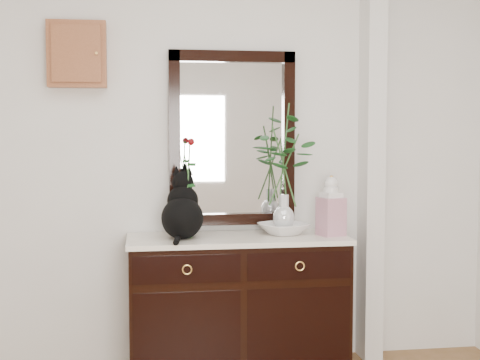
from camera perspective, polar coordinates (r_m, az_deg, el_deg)
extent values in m
cube|color=silver|center=(4.24, -2.03, 2.34)|extent=(3.60, 0.04, 2.70)
cube|color=silver|center=(4.39, 11.17, 2.33)|extent=(0.12, 0.20, 2.70)
cube|color=black|center=(4.14, -0.21, -10.18)|extent=(1.30, 0.50, 0.82)
cube|color=white|center=(4.06, -0.21, -5.04)|extent=(1.33, 0.52, 0.03)
cube|color=black|center=(4.24, -0.67, 3.56)|extent=(0.80, 0.06, 1.10)
cube|color=white|center=(4.26, -0.70, 3.56)|extent=(0.66, 0.01, 0.96)
cube|color=brown|center=(4.22, -13.74, 10.38)|extent=(0.35, 0.10, 0.40)
imported|color=white|center=(4.14, 3.74, -4.17)|extent=(0.38, 0.38, 0.07)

